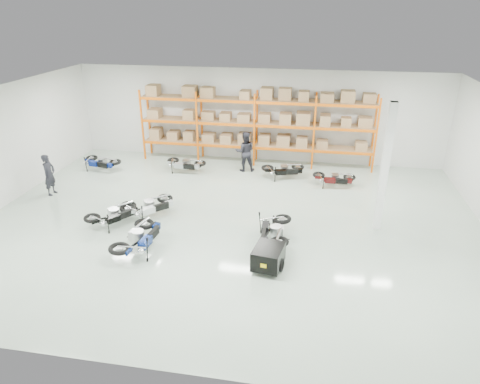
% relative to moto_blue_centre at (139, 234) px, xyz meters
% --- Properties ---
extents(room, '(18.00, 18.00, 18.00)m').
position_rel_moto_blue_centre_xyz_m(room, '(2.49, 2.38, 1.65)').
color(room, '#AEC1B0').
rests_on(room, ground).
extents(pallet_rack, '(11.28, 0.98, 3.62)m').
position_rel_moto_blue_centre_xyz_m(pallet_rack, '(2.49, 8.83, 1.65)').
color(pallet_rack, '#E7600C').
rests_on(pallet_rack, ground).
extents(structural_column, '(0.25, 0.25, 4.50)m').
position_rel_moto_blue_centre_xyz_m(structural_column, '(7.69, 2.88, 1.65)').
color(structural_column, white).
rests_on(structural_column, ground).
extents(moto_blue_centre, '(1.16, 2.06, 1.28)m').
position_rel_moto_blue_centre_xyz_m(moto_blue_centre, '(0.00, 0.00, 0.00)').
color(moto_blue_centre, '#081850').
rests_on(moto_blue_centre, ground).
extents(moto_silver_left, '(1.89, 1.89, 1.16)m').
position_rel_moto_blue_centre_xyz_m(moto_silver_left, '(-0.56, 2.33, -0.06)').
color(moto_silver_left, silver).
rests_on(moto_silver_left, ground).
extents(moto_black_far_left, '(1.71, 1.90, 1.12)m').
position_rel_moto_blue_centre_xyz_m(moto_black_far_left, '(-1.58, 1.50, -0.07)').
color(moto_black_far_left, black).
rests_on(moto_black_far_left, ground).
extents(moto_touring_right, '(0.95, 1.88, 1.21)m').
position_rel_moto_blue_centre_xyz_m(moto_touring_right, '(4.18, 1.26, -0.03)').
color(moto_touring_right, black).
rests_on(moto_touring_right, ground).
extents(trailer, '(0.98, 1.79, 0.73)m').
position_rel_moto_blue_centre_xyz_m(trailer, '(4.18, -0.34, -0.18)').
color(trailer, black).
rests_on(trailer, ground).
extents(moto_back_a, '(1.85, 1.22, 1.10)m').
position_rel_moto_blue_centre_xyz_m(moto_back_a, '(-4.61, 6.52, -0.09)').
color(moto_back_a, navy).
rests_on(moto_back_a, ground).
extents(moto_back_b, '(1.75, 1.02, 1.08)m').
position_rel_moto_blue_centre_xyz_m(moto_back_b, '(-0.59, 6.99, -0.09)').
color(moto_back_b, '#9FA4A8').
rests_on(moto_back_b, ground).
extents(moto_back_c, '(1.85, 1.26, 1.09)m').
position_rel_moto_blue_centre_xyz_m(moto_back_c, '(4.05, 7.01, -0.09)').
color(moto_back_c, black).
rests_on(moto_back_c, ground).
extents(moto_back_d, '(1.60, 0.82, 1.02)m').
position_rel_moto_blue_centre_xyz_m(moto_back_d, '(6.28, 6.42, -0.12)').
color(moto_back_d, '#440D0E').
rests_on(moto_back_d, ground).
extents(person_left, '(0.43, 0.64, 1.73)m').
position_rel_moto_blue_centre_xyz_m(person_left, '(-5.31, 3.56, 0.26)').
color(person_left, black).
rests_on(person_left, ground).
extents(person_back, '(1.05, 0.89, 1.90)m').
position_rel_moto_blue_centre_xyz_m(person_back, '(2.17, 7.63, 0.35)').
color(person_back, black).
rests_on(person_back, ground).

